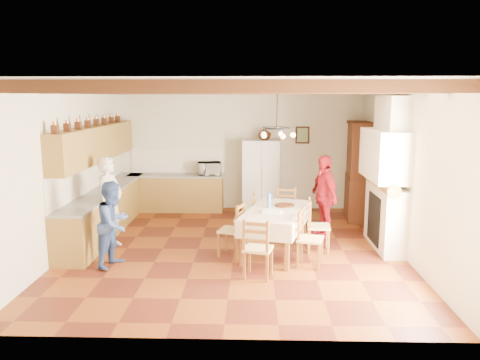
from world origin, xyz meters
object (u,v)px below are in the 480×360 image
dining_table (276,214)px  person_woman_red (324,196)px  chair_end_far (286,212)px  hutch (359,171)px  chair_left_far (245,218)px  microwave (210,168)px  person_man (110,202)px  chair_right_near (310,238)px  chair_end_near (258,247)px  chair_right_far (319,225)px  person_woman_blue (114,224)px  chair_left_near (231,229)px  refrigerator (262,176)px

dining_table → person_woman_red: 1.46m
dining_table → chair_end_far: 1.16m
hutch → chair_left_far: (-2.56, -1.84, -0.63)m
microwave → chair_left_far: bearing=-79.5°
hutch → person_woman_red: size_ratio=1.35×
hutch → person_man: bearing=-149.8°
chair_right_near → chair_end_near: 1.02m
person_man → chair_end_near: bearing=-103.0°
person_woman_red → microwave: size_ratio=2.98×
chair_right_far → person_woman_blue: (-3.49, -0.85, 0.24)m
person_man → chair_left_far: bearing=-66.7°
hutch → chair_left_near: 3.88m
refrigerator → person_woman_blue: refrigerator is taller
refrigerator → chair_end_near: (-0.12, -4.22, -0.40)m
chair_left_far → person_woman_red: (1.57, 0.41, 0.34)m
person_woman_blue → chair_end_near: bearing=-82.2°
hutch → chair_left_near: (-2.79, -2.63, -0.63)m
hutch → chair_right_far: bearing=-111.1°
chair_right_far → chair_end_near: size_ratio=1.00×
refrigerator → person_woman_red: (1.21, -2.01, -0.06)m
chair_right_near → microwave: microwave is taller
person_woman_red → microwave: bearing=-147.8°
hutch → chair_end_near: 4.36m
chair_end_far → hutch: bearing=41.8°
dining_table → microwave: bearing=115.3°
hutch → chair_right_near: bearing=-108.8°
chair_right_near → person_woman_blue: 3.26m
chair_right_far → person_woman_red: person_woman_red is taller
chair_right_near → person_woman_red: 1.78m
chair_left_far → chair_left_near: bearing=-12.7°
refrigerator → chair_right_near: size_ratio=1.84×
chair_right_far → person_woman_blue: person_woman_blue is taller
chair_right_near → hutch: bearing=-9.6°
chair_right_near → chair_right_far: size_ratio=1.00×
chair_left_near → person_man: person_man is taller
microwave → refrigerator: bearing=-11.9°
microwave → person_woman_red: bearing=-49.3°
dining_table → chair_right_near: chair_right_near is taller
refrigerator → person_man: bearing=-131.6°
dining_table → person_woman_blue: size_ratio=1.41×
chair_left_far → person_woman_red: bearing=107.8°
chair_end_near → person_woman_blue: size_ratio=0.67×
chair_end_far → dining_table: bearing=-100.1°
refrigerator → dining_table: 3.07m
chair_end_near → chair_end_far: size_ratio=1.00×
chair_end_near → person_man: bearing=-13.4°
person_man → person_woman_blue: (0.35, -0.95, -0.14)m
chair_left_far → chair_end_near: 1.81m
chair_end_far → person_man: size_ratio=0.56×
chair_left_near → chair_end_near: size_ratio=1.00×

